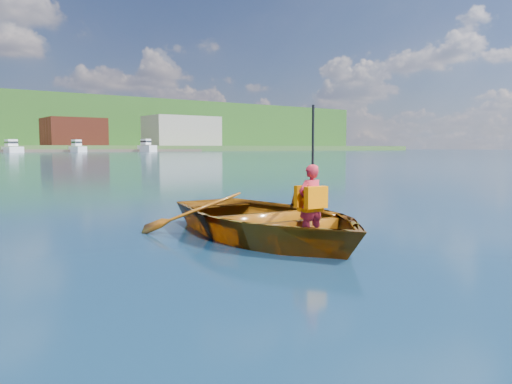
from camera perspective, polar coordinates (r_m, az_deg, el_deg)
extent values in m
plane|color=#14283E|center=(6.61, 1.90, -6.93)|extent=(600.00, 600.00, 0.00)
imported|color=brown|center=(7.62, 1.16, -3.09)|extent=(3.36, 4.48, 0.88)
imported|color=#AF1E2F|center=(6.94, 6.24, -1.17)|extent=(0.40, 0.28, 1.04)
cube|color=orange|center=(6.84, 6.87, -0.62)|extent=(0.35, 0.13, 0.30)
cube|color=orange|center=(7.02, 5.65, -0.45)|extent=(0.35, 0.11, 0.30)
cube|color=orange|center=(6.95, 6.24, -2.01)|extent=(0.32, 0.24, 0.05)
cylinder|color=black|center=(7.12, 6.49, 2.34)|extent=(0.04, 0.04, 1.88)
cube|color=maroon|center=(177.08, -20.12, 6.47)|extent=(18.00, 16.00, 9.00)
cube|color=gray|center=(192.06, -8.50, 6.89)|extent=(26.00, 16.00, 11.00)
cube|color=white|center=(150.40, -26.09, 4.34)|extent=(3.48, 12.42, 1.73)
cube|color=white|center=(151.63, -26.20, 5.07)|extent=(2.43, 5.59, 1.80)
cube|color=black|center=(151.63, -26.20, 5.11)|extent=(2.50, 5.84, 0.50)
cube|color=white|center=(154.38, -19.71, 4.58)|extent=(2.60, 9.27, 1.84)
cube|color=white|center=(155.28, -19.83, 5.32)|extent=(1.82, 4.17, 1.80)
cube|color=black|center=(155.28, -19.83, 5.36)|extent=(1.87, 4.36, 0.50)
cube|color=white|center=(161.80, -12.35, 4.83)|extent=(2.59, 9.24, 2.24)
cube|color=white|center=(162.66, -12.49, 5.62)|extent=(1.81, 4.16, 1.80)
cube|color=black|center=(162.66, -12.49, 5.66)|extent=(1.86, 4.34, 0.50)
cylinder|color=#382314|center=(234.34, -10.42, 6.28)|extent=(0.80, 0.80, 2.48)
sphere|color=#245318|center=(234.43, -10.43, 7.09)|extent=(4.63, 4.63, 4.63)
cylinder|color=#382314|center=(314.90, -9.54, 8.66)|extent=(0.80, 0.80, 4.02)
sphere|color=#245318|center=(315.28, -9.55, 9.63)|extent=(7.50, 7.50, 7.50)
cylinder|color=#382314|center=(255.87, -6.31, 6.89)|extent=(0.80, 0.80, 4.05)
sphere|color=#245318|center=(256.10, -6.32, 8.10)|extent=(7.57, 7.57, 7.57)
cylinder|color=#382314|center=(302.79, -2.20, 7.72)|extent=(0.80, 0.80, 3.77)
sphere|color=#245318|center=(303.06, -2.20, 8.67)|extent=(7.05, 7.05, 7.05)
cylinder|color=#382314|center=(282.55, -25.29, 8.41)|extent=(0.80, 0.80, 3.32)
sphere|color=#245318|center=(282.88, -25.32, 9.31)|extent=(6.20, 6.20, 6.20)
cylinder|color=#382314|center=(247.02, -15.63, 7.16)|extent=(0.80, 0.80, 3.50)
sphere|color=#245318|center=(247.25, -15.66, 8.24)|extent=(6.53, 6.53, 6.53)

